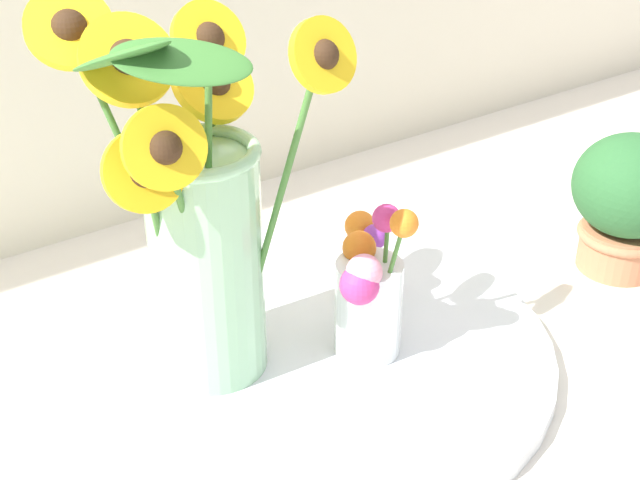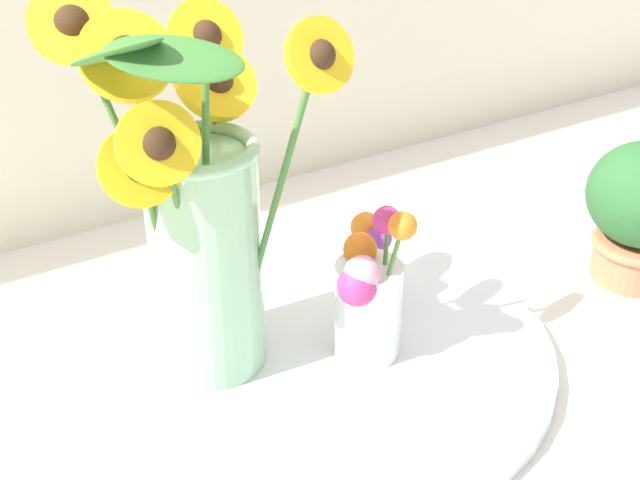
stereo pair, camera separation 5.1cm
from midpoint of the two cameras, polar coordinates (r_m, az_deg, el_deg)
The scene contains 5 objects.
ground_plane at distance 1.01m, azimuth 1.19°, elevation -9.56°, with size 6.00×6.00×0.00m, color silver.
serving_tray at distance 1.04m, azimuth 1.42°, elevation -7.20°, with size 0.54×0.54×0.02m.
mason_jar_sunflowers at distance 0.92m, azimuth -6.17°, elevation 0.84°, with size 0.27×0.23×0.42m.
vase_small_center at distance 0.98m, azimuth 4.57°, elevation -3.62°, with size 0.09×0.09×0.19m.
vase_bulb_right at distance 1.09m, azimuth 4.59°, elevation -1.54°, with size 0.06×0.07×0.11m.
Camera 2 is at (-0.39, -0.66, 0.65)m, focal length 50.00 mm.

